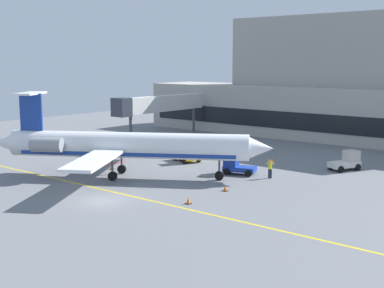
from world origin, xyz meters
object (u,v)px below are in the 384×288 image
at_px(marshaller, 270,168).
at_px(belt_loader, 236,165).
at_px(baggage_tug, 188,154).
at_px(regional_jet, 123,145).
at_px(pushback_tractor, 347,161).

bearing_deg(marshaller, belt_loader, -172.14).
bearing_deg(baggage_tug, belt_loader, -13.51).
height_order(belt_loader, marshaller, belt_loader).
bearing_deg(marshaller, regional_jet, -142.68).
distance_m(pushback_tractor, marshaller, 9.75).
height_order(regional_jet, pushback_tractor, regional_jet).
relative_size(regional_jet, belt_loader, 7.18).
distance_m(regional_jet, belt_loader, 11.75).
relative_size(regional_jet, baggage_tug, 6.74).
distance_m(regional_jet, marshaller, 14.89).
distance_m(regional_jet, pushback_tractor, 23.95).
height_order(regional_jet, belt_loader, regional_jet).
relative_size(pushback_tractor, belt_loader, 1.03).
distance_m(baggage_tug, belt_loader, 8.31).
xyz_separation_m(regional_jet, baggage_tug, (-0.18, 10.34, -2.28)).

